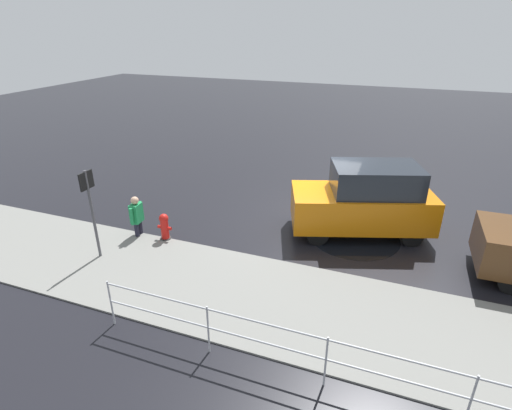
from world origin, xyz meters
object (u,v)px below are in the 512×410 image
Objects in this scene: moving_hatchback at (365,200)px; sign_post at (90,202)px; pedestrian at (137,214)px; fire_hydrant at (165,227)px.

moving_hatchback is 7.32m from sign_post.
moving_hatchback reaches higher than pedestrian.
sign_post reaches higher than fire_hydrant.
moving_hatchback is 3.48× the size of pedestrian.
pedestrian is at bearing 4.45° from fire_hydrant.
moving_hatchback is at bearing -155.10° from fire_hydrant.
pedestrian is at bearing 22.28° from moving_hatchback.
moving_hatchback is 1.77× the size of sign_post.
fire_hydrant is 2.13m from sign_post.
moving_hatchback is 5.69m from fire_hydrant.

